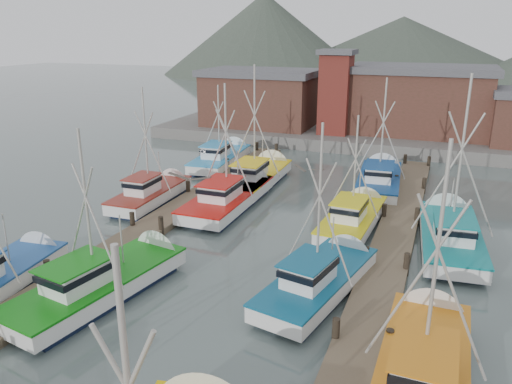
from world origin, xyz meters
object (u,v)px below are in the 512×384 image
(lookout_tower, at_px, (336,92))
(boat_8, at_px, (232,196))
(boat_4, at_px, (108,280))
(boat_12, at_px, (258,176))

(lookout_tower, xyz_separation_m, boat_8, (-2.28, -21.55, -4.87))
(boat_8, bearing_deg, lookout_tower, 83.80)
(boat_4, relative_size, boat_8, 0.96)
(boat_8, xyz_separation_m, boat_12, (-0.06, 5.26, 0.00))
(boat_8, height_order, boat_12, boat_12)
(boat_8, distance_m, boat_12, 5.26)
(boat_12, bearing_deg, lookout_tower, 80.57)
(boat_4, bearing_deg, boat_12, 98.50)
(boat_4, bearing_deg, boat_8, 97.83)
(lookout_tower, distance_m, boat_8, 22.21)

